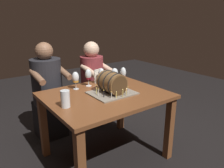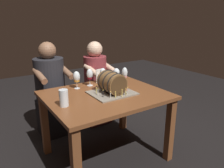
{
  "view_description": "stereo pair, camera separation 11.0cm",
  "coord_description": "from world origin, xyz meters",
  "px_view_note": "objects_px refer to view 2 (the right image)",
  "views": [
    {
      "loc": [
        -1.16,
        -1.69,
        1.46
      ],
      "look_at": [
        0.06,
        -0.03,
        0.82
      ],
      "focal_mm": 34.87,
      "sensor_mm": 36.0,
      "label": 1
    },
    {
      "loc": [
        -1.07,
        -1.75,
        1.46
      ],
      "look_at": [
        0.06,
        -0.03,
        0.82
      ],
      "focal_mm": 34.87,
      "sensor_mm": 36.0,
      "label": 2
    }
  ],
  "objects_px": {
    "wine_glass_rose": "(125,74)",
    "person_seated_left": "(51,93)",
    "beer_pint": "(64,98)",
    "barrel_cake": "(112,84)",
    "person_seated_right": "(96,87)",
    "dining_table": "(106,104)",
    "wine_glass_amber": "(77,77)",
    "menu_card": "(100,76)",
    "wine_glass_empty": "(103,73)",
    "wine_glass_red": "(90,75)",
    "wine_glass_white": "(116,73)"
  },
  "relations": [
    {
      "from": "wine_glass_white",
      "to": "menu_card",
      "type": "xyz_separation_m",
      "value": [
        -0.15,
        0.12,
        -0.04
      ]
    },
    {
      "from": "person_seated_left",
      "to": "barrel_cake",
      "type": "bearing_deg",
      "value": -65.27
    },
    {
      "from": "wine_glass_empty",
      "to": "wine_glass_amber",
      "type": "bearing_deg",
      "value": 177.06
    },
    {
      "from": "beer_pint",
      "to": "person_seated_left",
      "type": "relative_size",
      "value": 0.13
    },
    {
      "from": "wine_glass_amber",
      "to": "person_seated_left",
      "type": "height_order",
      "value": "person_seated_left"
    },
    {
      "from": "dining_table",
      "to": "barrel_cake",
      "type": "height_order",
      "value": "barrel_cake"
    },
    {
      "from": "wine_glass_empty",
      "to": "beer_pint",
      "type": "xyz_separation_m",
      "value": [
        -0.61,
        -0.36,
        -0.06
      ]
    },
    {
      "from": "wine_glass_rose",
      "to": "barrel_cake",
      "type": "bearing_deg",
      "value": -147.92
    },
    {
      "from": "wine_glass_empty",
      "to": "wine_glass_red",
      "type": "bearing_deg",
      "value": 168.3
    },
    {
      "from": "barrel_cake",
      "to": "person_seated_right",
      "type": "relative_size",
      "value": 0.37
    },
    {
      "from": "wine_glass_rose",
      "to": "person_seated_left",
      "type": "height_order",
      "value": "person_seated_left"
    },
    {
      "from": "wine_glass_amber",
      "to": "menu_card",
      "type": "bearing_deg",
      "value": 12.13
    },
    {
      "from": "beer_pint",
      "to": "barrel_cake",
      "type": "bearing_deg",
      "value": 4.5
    },
    {
      "from": "wine_glass_rose",
      "to": "wine_glass_red",
      "type": "bearing_deg",
      "value": 153.79
    },
    {
      "from": "wine_glass_empty",
      "to": "wine_glass_amber",
      "type": "relative_size",
      "value": 0.99
    },
    {
      "from": "wine_glass_rose",
      "to": "dining_table",
      "type": "bearing_deg",
      "value": -156.68
    },
    {
      "from": "dining_table",
      "to": "wine_glass_red",
      "type": "distance_m",
      "value": 0.4
    },
    {
      "from": "menu_card",
      "to": "beer_pint",
      "type": "bearing_deg",
      "value": -158.24
    },
    {
      "from": "barrel_cake",
      "to": "wine_glass_amber",
      "type": "bearing_deg",
      "value": 123.92
    },
    {
      "from": "wine_glass_amber",
      "to": "person_seated_right",
      "type": "bearing_deg",
      "value": 44.17
    },
    {
      "from": "barrel_cake",
      "to": "wine_glass_empty",
      "type": "relative_size",
      "value": 2.27
    },
    {
      "from": "dining_table",
      "to": "wine_glass_empty",
      "type": "relative_size",
      "value": 6.2
    },
    {
      "from": "wine_glass_red",
      "to": "beer_pint",
      "type": "relative_size",
      "value": 1.3
    },
    {
      "from": "wine_glass_red",
      "to": "person_seated_left",
      "type": "relative_size",
      "value": 0.16
    },
    {
      "from": "person_seated_right",
      "to": "dining_table",
      "type": "bearing_deg",
      "value": -112.04
    },
    {
      "from": "wine_glass_amber",
      "to": "wine_glass_rose",
      "type": "height_order",
      "value": "wine_glass_rose"
    },
    {
      "from": "wine_glass_amber",
      "to": "menu_card",
      "type": "height_order",
      "value": "wine_glass_amber"
    },
    {
      "from": "beer_pint",
      "to": "menu_card",
      "type": "xyz_separation_m",
      "value": [
        0.61,
        0.45,
        0.01
      ]
    },
    {
      "from": "wine_glass_white",
      "to": "wine_glass_red",
      "type": "bearing_deg",
      "value": 167.63
    },
    {
      "from": "wine_glass_white",
      "to": "person_seated_left",
      "type": "xyz_separation_m",
      "value": [
        -0.62,
        0.52,
        -0.28
      ]
    },
    {
      "from": "person_seated_left",
      "to": "person_seated_right",
      "type": "distance_m",
      "value": 0.63
    },
    {
      "from": "wine_glass_white",
      "to": "wine_glass_amber",
      "type": "bearing_deg",
      "value": 173.63
    },
    {
      "from": "wine_glass_empty",
      "to": "menu_card",
      "type": "height_order",
      "value": "wine_glass_empty"
    },
    {
      "from": "menu_card",
      "to": "person_seated_right",
      "type": "xyz_separation_m",
      "value": [
        0.16,
        0.4,
        -0.28
      ]
    },
    {
      "from": "wine_glass_red",
      "to": "person_seated_right",
      "type": "height_order",
      "value": "person_seated_right"
    },
    {
      "from": "barrel_cake",
      "to": "wine_glass_red",
      "type": "relative_size",
      "value": 2.21
    },
    {
      "from": "dining_table",
      "to": "person_seated_left",
      "type": "height_order",
      "value": "person_seated_left"
    },
    {
      "from": "wine_glass_red",
      "to": "dining_table",
      "type": "bearing_deg",
      "value": -89.01
    },
    {
      "from": "wine_glass_amber",
      "to": "wine_glass_rose",
      "type": "distance_m",
      "value": 0.54
    },
    {
      "from": "dining_table",
      "to": "wine_glass_rose",
      "type": "height_order",
      "value": "wine_glass_rose"
    },
    {
      "from": "menu_card",
      "to": "wine_glass_amber",
      "type": "bearing_deg",
      "value": 177.72
    },
    {
      "from": "wine_glass_rose",
      "to": "person_seated_right",
      "type": "xyz_separation_m",
      "value": [
        -0.03,
        0.63,
        -0.33
      ]
    },
    {
      "from": "menu_card",
      "to": "wine_glass_rose",
      "type": "bearing_deg",
      "value": -63.78
    },
    {
      "from": "wine_glass_red",
      "to": "menu_card",
      "type": "xyz_separation_m",
      "value": [
        0.16,
        0.05,
        -0.04
      ]
    },
    {
      "from": "wine_glass_amber",
      "to": "beer_pint",
      "type": "distance_m",
      "value": 0.48
    },
    {
      "from": "wine_glass_empty",
      "to": "wine_glass_red",
      "type": "xyz_separation_m",
      "value": [
        -0.15,
        0.03,
        -0.0
      ]
    },
    {
      "from": "person_seated_right",
      "to": "wine_glass_amber",
      "type": "bearing_deg",
      "value": -135.83
    },
    {
      "from": "barrel_cake",
      "to": "wine_glass_red",
      "type": "xyz_separation_m",
      "value": [
        -0.06,
        0.35,
        0.02
      ]
    },
    {
      "from": "wine_glass_red",
      "to": "person_seated_left",
      "type": "bearing_deg",
      "value": 124.12
    },
    {
      "from": "dining_table",
      "to": "wine_glass_red",
      "type": "height_order",
      "value": "wine_glass_red"
    }
  ]
}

